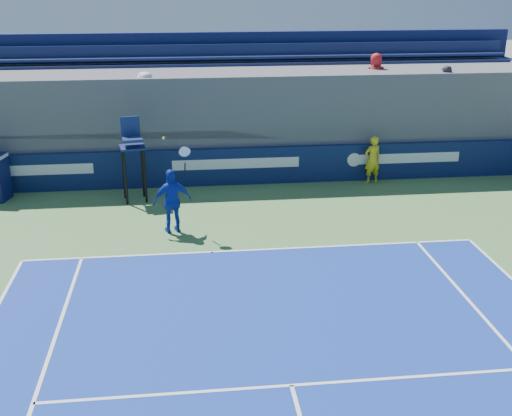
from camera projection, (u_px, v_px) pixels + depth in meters
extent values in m
imported|color=yellow|center=(373.00, 160.00, 20.36)|extent=(0.62, 0.48, 1.52)
cube|color=white|center=(254.00, 250.00, 15.61)|extent=(10.97, 0.07, 0.00)
cube|color=white|center=(291.00, 385.00, 10.50)|extent=(8.23, 0.07, 0.00)
cube|color=#0C1944|center=(236.00, 166.00, 20.27)|extent=(20.40, 0.20, 1.20)
cube|color=white|center=(40.00, 170.00, 19.49)|extent=(3.20, 0.01, 0.32)
cube|color=white|center=(236.00, 164.00, 20.13)|extent=(4.00, 0.01, 0.32)
cube|color=white|center=(405.00, 158.00, 20.72)|extent=(3.60, 0.01, 0.32)
cylinder|color=white|center=(354.00, 160.00, 20.54)|extent=(0.44, 0.01, 0.44)
cylinder|color=black|center=(126.00, 178.00, 18.44)|extent=(0.08, 0.08, 1.60)
cylinder|color=black|center=(145.00, 177.00, 18.59)|extent=(0.08, 0.08, 1.60)
cylinder|color=black|center=(124.00, 173.00, 18.94)|extent=(0.08, 0.08, 1.60)
cylinder|color=black|center=(143.00, 171.00, 19.09)|extent=(0.08, 0.08, 1.60)
cube|color=#0F1C4F|center=(132.00, 147.00, 18.48)|extent=(0.81, 0.81, 0.06)
cube|color=navy|center=(132.00, 140.00, 18.30)|extent=(0.62, 0.54, 0.08)
cube|color=navy|center=(130.00, 127.00, 18.52)|extent=(0.55, 0.16, 0.60)
imported|color=#1431A7|center=(172.00, 201.00, 16.43)|extent=(1.06, 0.62, 1.70)
cylinder|color=black|center=(185.00, 169.00, 16.17)|extent=(0.05, 0.16, 0.39)
torus|color=silver|center=(185.00, 152.00, 15.94)|extent=(0.31, 0.15, 0.29)
cylinder|color=white|center=(185.00, 152.00, 15.94)|extent=(0.26, 0.11, 0.24)
sphere|color=#EFF536|center=(164.00, 138.00, 15.72)|extent=(0.07, 0.07, 0.07)
cube|color=#4E4E53|center=(231.00, 120.00, 21.67)|extent=(20.40, 3.60, 3.38)
cube|color=#4E4E53|center=(234.00, 135.00, 20.48)|extent=(20.40, 0.90, 0.55)
cube|color=#131F49|center=(234.00, 121.00, 20.22)|extent=(20.00, 0.45, 0.08)
cube|color=#131F49|center=(233.00, 113.00, 20.39)|extent=(20.00, 0.06, 0.45)
cube|color=#4E4E53|center=(232.00, 112.00, 21.13)|extent=(20.40, 0.90, 0.55)
cube|color=#131F49|center=(232.00, 99.00, 20.87)|extent=(20.00, 0.45, 0.08)
cube|color=#131F49|center=(231.00, 91.00, 21.04)|extent=(20.00, 0.06, 0.45)
cube|color=#4E4E53|center=(229.00, 91.00, 21.78)|extent=(20.40, 0.90, 0.55)
cube|color=#131F49|center=(229.00, 77.00, 21.52)|extent=(20.00, 0.45, 0.08)
cube|color=#131F49|center=(229.00, 70.00, 21.68)|extent=(20.00, 0.06, 0.45)
cube|color=#4E4E53|center=(227.00, 71.00, 22.43)|extent=(20.40, 0.90, 0.55)
cube|color=#131F49|center=(227.00, 57.00, 22.17)|extent=(20.00, 0.45, 0.08)
cube|color=#131F49|center=(227.00, 51.00, 22.33)|extent=(20.00, 0.06, 0.45)
cube|color=#0C1647|center=(226.00, 94.00, 23.31)|extent=(20.80, 0.30, 4.40)
imported|color=silver|center=(146.00, 101.00, 19.74)|extent=(1.16, 0.69, 1.76)
imported|color=teal|center=(300.00, 101.00, 20.29)|extent=(0.95, 0.51, 1.55)
imported|color=red|center=(375.00, 77.00, 21.22)|extent=(0.80, 0.55, 1.57)
imported|color=black|center=(444.00, 94.00, 20.75)|extent=(0.76, 0.60, 1.82)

